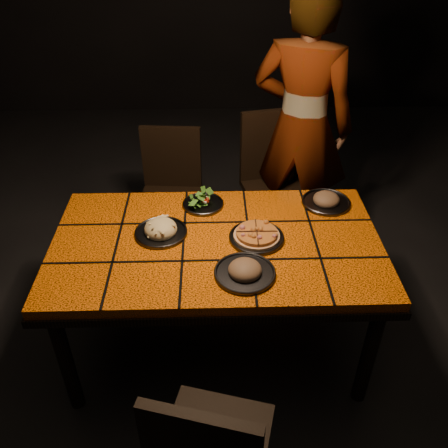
{
  "coord_description": "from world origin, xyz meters",
  "views": [
    {
      "loc": [
        -0.02,
        -1.82,
        2.16
      ],
      "look_at": [
        0.04,
        0.04,
        0.82
      ],
      "focal_mm": 38.0,
      "sensor_mm": 36.0,
      "label": 1
    }
  ],
  "objects_px": {
    "plate_pizza": "(257,236)",
    "plate_pasta": "(161,230)",
    "chair_far_right": "(276,175)",
    "diner": "(301,126)",
    "chair_far_left": "(171,185)",
    "dining_table": "(217,253)"
  },
  "relations": [
    {
      "from": "plate_pizza",
      "to": "plate_pasta",
      "type": "xyz_separation_m",
      "value": [
        -0.47,
        0.05,
        0.0
      ]
    },
    {
      "from": "chair_far_right",
      "to": "plate_pizza",
      "type": "xyz_separation_m",
      "value": [
        -0.22,
        -0.94,
        0.2
      ]
    },
    {
      "from": "plate_pizza",
      "to": "diner",
      "type": "bearing_deg",
      "value": 69.54
    },
    {
      "from": "chair_far_left",
      "to": "plate_pizza",
      "type": "height_order",
      "value": "chair_far_left"
    },
    {
      "from": "dining_table",
      "to": "plate_pasta",
      "type": "height_order",
      "value": "plate_pasta"
    },
    {
      "from": "dining_table",
      "to": "chair_far_left",
      "type": "xyz_separation_m",
      "value": [
        -0.3,
        0.94,
        -0.17
      ]
    },
    {
      "from": "chair_far_left",
      "to": "plate_pizza",
      "type": "distance_m",
      "value": 1.09
    },
    {
      "from": "plate_pizza",
      "to": "chair_far_left",
      "type": "bearing_deg",
      "value": 117.79
    },
    {
      "from": "chair_far_left",
      "to": "diner",
      "type": "relative_size",
      "value": 0.49
    },
    {
      "from": "chair_far_left",
      "to": "plate_pasta",
      "type": "bearing_deg",
      "value": -83.99
    },
    {
      "from": "plate_pasta",
      "to": "dining_table",
      "type": "bearing_deg",
      "value": -12.72
    },
    {
      "from": "chair_far_left",
      "to": "plate_pizza",
      "type": "xyz_separation_m",
      "value": [
        0.49,
        -0.93,
        0.26
      ]
    },
    {
      "from": "dining_table",
      "to": "plate_pizza",
      "type": "distance_m",
      "value": 0.22
    },
    {
      "from": "diner",
      "to": "plate_pasta",
      "type": "bearing_deg",
      "value": 70.42
    },
    {
      "from": "diner",
      "to": "plate_pasta",
      "type": "distance_m",
      "value": 1.25
    },
    {
      "from": "dining_table",
      "to": "chair_far_right",
      "type": "distance_m",
      "value": 1.04
    },
    {
      "from": "dining_table",
      "to": "chair_far_left",
      "type": "bearing_deg",
      "value": 107.47
    },
    {
      "from": "dining_table",
      "to": "plate_pasta",
      "type": "bearing_deg",
      "value": 167.28
    },
    {
      "from": "chair_far_right",
      "to": "dining_table",
      "type": "bearing_deg",
      "value": -125.74
    },
    {
      "from": "dining_table",
      "to": "chair_far_right",
      "type": "xyz_separation_m",
      "value": [
        0.42,
        0.94,
        -0.11
      ]
    },
    {
      "from": "diner",
      "to": "plate_pasta",
      "type": "relative_size",
      "value": 6.89
    },
    {
      "from": "dining_table",
      "to": "chair_far_right",
      "type": "height_order",
      "value": "chair_far_right"
    }
  ]
}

